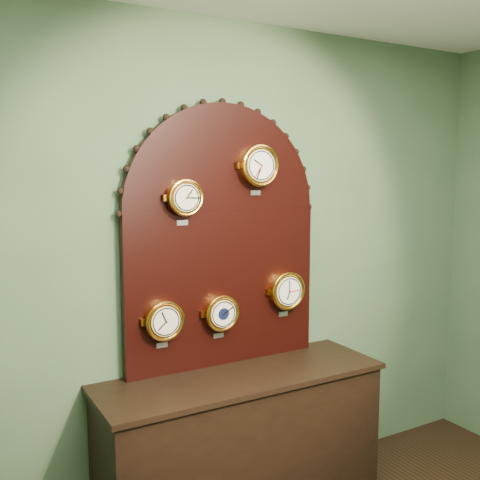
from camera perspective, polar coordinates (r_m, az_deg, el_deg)
wall_back at (r=3.28m, az=-2.16°, el=-2.65°), size 4.00×0.00×4.00m
shop_counter at (r=3.37m, az=0.18°, el=-20.35°), size 1.60×0.50×0.80m
display_board at (r=3.20m, az=-1.77°, el=1.21°), size 1.26×0.06×1.53m
roman_clock at (r=3.01m, az=-5.69°, el=4.33°), size 0.20×0.08×0.25m
arabic_clock at (r=3.22m, az=1.91°, el=7.60°), size 0.24×0.08×0.29m
hygrometer at (r=3.06m, az=-7.78°, el=-8.12°), size 0.22×0.08×0.27m
barometer at (r=3.21m, az=-1.95°, el=-7.43°), size 0.21×0.08×0.26m
tide_clock at (r=3.41m, az=4.76°, el=-5.15°), size 0.24×0.08×0.29m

